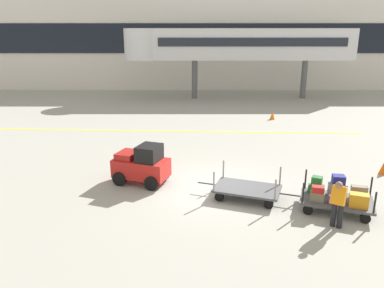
{
  "coord_description": "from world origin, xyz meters",
  "views": [
    {
      "loc": [
        -0.88,
        -13.41,
        5.78
      ],
      "look_at": [
        -0.88,
        2.24,
        1.07
      ],
      "focal_mm": 35.41,
      "sensor_mm": 36.0,
      "label": 1
    }
  ],
  "objects_px": {
    "baggage_tug": "(142,165)",
    "baggage_cart_lead": "(247,189)",
    "safety_cone_far": "(383,168)",
    "baggage_cart_middle": "(337,196)",
    "baggage_handler": "(338,202)",
    "safety_cone_near": "(272,115)"
  },
  "relations": [
    {
      "from": "baggage_tug",
      "to": "baggage_cart_lead",
      "type": "xyz_separation_m",
      "value": [
        3.92,
        -1.39,
        -0.41
      ]
    },
    {
      "from": "safety_cone_far",
      "to": "baggage_cart_lead",
      "type": "bearing_deg",
      "value": -158.67
    },
    {
      "from": "baggage_cart_lead",
      "to": "baggage_cart_middle",
      "type": "bearing_deg",
      "value": -18.95
    },
    {
      "from": "baggage_cart_lead",
      "to": "baggage_handler",
      "type": "height_order",
      "value": "baggage_handler"
    },
    {
      "from": "baggage_tug",
      "to": "safety_cone_far",
      "type": "xyz_separation_m",
      "value": [
        9.97,
        0.97,
        -0.48
      ]
    },
    {
      "from": "baggage_cart_lead",
      "to": "baggage_cart_middle",
      "type": "height_order",
      "value": "baggage_cart_middle"
    },
    {
      "from": "baggage_handler",
      "to": "safety_cone_near",
      "type": "xyz_separation_m",
      "value": [
        1.06,
        14.67,
        -0.59
      ]
    },
    {
      "from": "baggage_handler",
      "to": "baggage_tug",
      "type": "bearing_deg",
      "value": 150.75
    },
    {
      "from": "baggage_cart_lead",
      "to": "safety_cone_near",
      "type": "relative_size",
      "value": 5.58
    },
    {
      "from": "baggage_cart_middle",
      "to": "safety_cone_near",
      "type": "bearing_deg",
      "value": 87.35
    },
    {
      "from": "baggage_tug",
      "to": "baggage_cart_middle",
      "type": "bearing_deg",
      "value": -19.3
    },
    {
      "from": "baggage_tug",
      "to": "baggage_cart_lead",
      "type": "distance_m",
      "value": 4.18
    },
    {
      "from": "baggage_handler",
      "to": "safety_cone_far",
      "type": "distance_m",
      "value": 5.83
    },
    {
      "from": "baggage_handler",
      "to": "safety_cone_near",
      "type": "height_order",
      "value": "baggage_handler"
    },
    {
      "from": "baggage_cart_middle",
      "to": "baggage_handler",
      "type": "height_order",
      "value": "baggage_handler"
    },
    {
      "from": "baggage_cart_middle",
      "to": "baggage_handler",
      "type": "distance_m",
      "value": 1.3
    },
    {
      "from": "baggage_tug",
      "to": "safety_cone_near",
      "type": "bearing_deg",
      "value": 56.41
    },
    {
      "from": "baggage_tug",
      "to": "baggage_cart_lead",
      "type": "bearing_deg",
      "value": -19.55
    },
    {
      "from": "baggage_tug",
      "to": "baggage_cart_lead",
      "type": "relative_size",
      "value": 0.76
    },
    {
      "from": "baggage_tug",
      "to": "baggage_handler",
      "type": "bearing_deg",
      "value": -29.25
    },
    {
      "from": "baggage_cart_middle",
      "to": "baggage_handler",
      "type": "xyz_separation_m",
      "value": [
        -0.43,
        -1.18,
        0.34
      ]
    },
    {
      "from": "baggage_cart_middle",
      "to": "safety_cone_far",
      "type": "relative_size",
      "value": 5.58
    }
  ]
}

